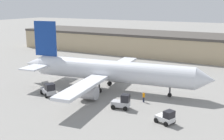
{
  "coord_description": "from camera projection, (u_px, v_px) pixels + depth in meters",
  "views": [
    {
      "loc": [
        23.95,
        -44.41,
        16.0
      ],
      "look_at": [
        0.0,
        0.0,
        3.89
      ],
      "focal_mm": 45.0,
      "sensor_mm": 36.0,
      "label": 1
    }
  ],
  "objects": [
    {
      "name": "airplane",
      "position": [
        107.0,
        71.0,
        52.3
      ],
      "size": [
        37.52,
        31.9,
        12.52
      ],
      "rotation": [
        0.0,
        0.0,
        0.12
      ],
      "color": "silver",
      "rests_on": "ground_plane"
    },
    {
      "name": "ground_plane",
      "position": [
        112.0,
        90.0,
        52.8
      ],
      "size": [
        400.0,
        400.0,
        0.0
      ],
      "primitive_type": "plane",
      "color": "gray"
    },
    {
      "name": "belt_loader_truck",
      "position": [
        49.0,
        90.0,
        49.41
      ],
      "size": [
        3.69,
        3.2,
        2.34
      ],
      "rotation": [
        0.0,
        0.0,
        -0.51
      ],
      "color": "#B2B2B7",
      "rests_on": "ground_plane"
    },
    {
      "name": "pushback_tug",
      "position": [
        122.0,
        102.0,
        43.31
      ],
      "size": [
        3.01,
        2.14,
        2.36
      ],
      "rotation": [
        0.0,
        0.0,
        0.18
      ],
      "color": "#B2B2B7",
      "rests_on": "ground_plane"
    },
    {
      "name": "terminal_building",
      "position": [
        134.0,
        42.0,
        92.81
      ],
      "size": [
        79.26,
        18.03,
        6.78
      ],
      "color": "tan",
      "rests_on": "ground_plane"
    },
    {
      "name": "baggage_tug",
      "position": [
        166.0,
        117.0,
        38.0
      ],
      "size": [
        2.85,
        2.55,
        1.95
      ],
      "rotation": [
        0.0,
        0.0,
        -0.36
      ],
      "color": "silver",
      "rests_on": "ground_plane"
    },
    {
      "name": "ground_crew_worker",
      "position": [
        144.0,
        97.0,
        46.21
      ],
      "size": [
        0.39,
        0.39,
        1.79
      ],
      "rotation": [
        0.0,
        0.0,
        5.46
      ],
      "color": "#1E2338",
      "rests_on": "ground_plane"
    }
  ]
}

